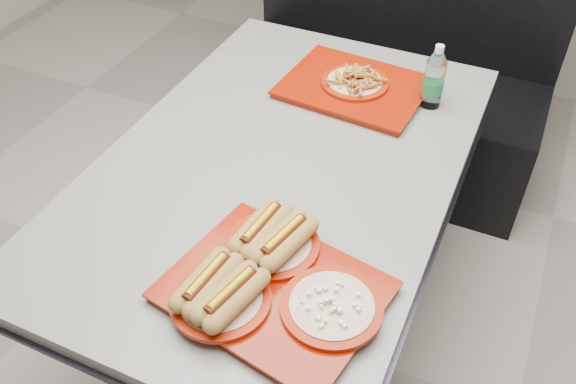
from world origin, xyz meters
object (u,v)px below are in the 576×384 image
at_px(booth_bench, 389,76).
at_px(tray_far, 355,84).
at_px(water_bottle, 434,80).
at_px(tray_near, 268,280).
at_px(diner_table, 281,205).

distance_m(booth_bench, tray_far, 0.79).
bearing_deg(water_bottle, tray_near, -99.17).
height_order(diner_table, water_bottle, water_bottle).
xyz_separation_m(booth_bench, tray_far, (0.06, -0.69, 0.37)).
bearing_deg(tray_near, tray_far, 96.82).
bearing_deg(tray_far, booth_bench, 95.30).
bearing_deg(water_bottle, tray_far, -174.60).
bearing_deg(tray_near, booth_bench, 96.12).
bearing_deg(booth_bench, diner_table, -90.00).
height_order(tray_near, tray_far, tray_near).
bearing_deg(tray_near, diner_table, 111.55).
bearing_deg(diner_table, tray_far, 80.88).
bearing_deg(diner_table, tray_near, -68.45).
distance_m(tray_near, water_bottle, 0.84).
xyz_separation_m(diner_table, tray_far, (0.06, 0.40, 0.19)).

